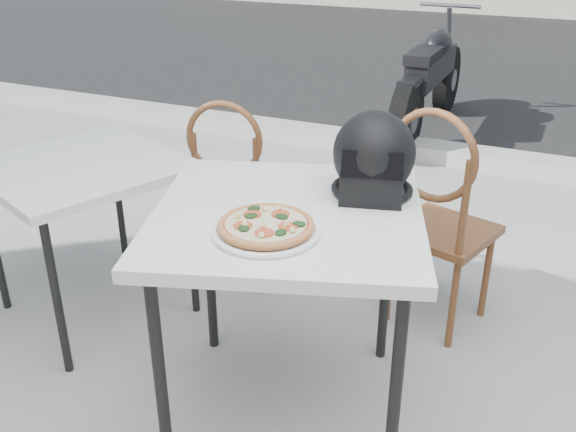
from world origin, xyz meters
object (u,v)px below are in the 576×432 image
at_px(cafe_table_main, 288,231).
at_px(helmet, 374,159).
at_px(plate, 266,232).
at_px(cafe_chair_main, 438,210).
at_px(pizza, 266,225).
at_px(cafe_chair_side, 232,183).
at_px(cafe_table_side, 82,177).
at_px(motorcycle, 430,81).

bearing_deg(cafe_table_main, helmet, 49.36).
distance_m(cafe_table_main, plate, 0.20).
bearing_deg(helmet, plate, -129.12).
xyz_separation_m(plate, helmet, (0.20, 0.43, 0.12)).
height_order(cafe_table_main, cafe_chair_main, cafe_chair_main).
bearing_deg(pizza, cafe_chair_side, 124.42).
height_order(plate, cafe_chair_side, cafe_chair_side).
height_order(cafe_table_main, pizza, pizza).
bearing_deg(cafe_chair_side, cafe_table_side, 36.23).
distance_m(plate, motorcycle, 3.82).
height_order(pizza, helmet, helmet).
bearing_deg(cafe_chair_main, helmet, 91.48).
distance_m(helmet, motorcycle, 3.43).
xyz_separation_m(cafe_table_main, helmet, (0.21, 0.24, 0.20)).
relative_size(cafe_chair_main, motorcycle, 0.51).
distance_m(helmet, cafe_chair_main, 0.66).
bearing_deg(cafe_table_side, cafe_table_main, -13.17).
relative_size(cafe_table_main, plate, 3.10).
relative_size(cafe_table_main, cafe_chair_main, 1.07).
xyz_separation_m(cafe_table_main, cafe_table_side, (-1.09, 0.25, -0.08)).
xyz_separation_m(pizza, motorcycle, (-0.33, 3.78, -0.42)).
relative_size(pizza, cafe_chair_side, 0.34).
bearing_deg(cafe_table_side, cafe_chair_side, 46.66).
distance_m(plate, cafe_chair_main, 1.04).
distance_m(cafe_chair_main, motorcycle, 2.91).
bearing_deg(cafe_chair_main, motorcycle, -60.02).
bearing_deg(cafe_table_main, cafe_chair_main, 65.33).
xyz_separation_m(cafe_chair_main, cafe_table_side, (-1.44, -0.51, 0.10)).
xyz_separation_m(cafe_chair_main, motorcycle, (-0.66, 2.83, -0.14)).
height_order(cafe_table_side, motorcycle, motorcycle).
height_order(plate, helmet, helmet).
bearing_deg(cafe_chair_main, pizza, 87.13).
distance_m(cafe_table_main, cafe_chair_side, 1.00).
relative_size(cafe_table_main, motorcycle, 0.55).
distance_m(cafe_table_side, motorcycle, 3.44).
relative_size(cafe_table_main, pizza, 3.35).
xyz_separation_m(helmet, cafe_chair_main, (0.14, 0.52, -0.38)).
height_order(cafe_chair_main, motorcycle, cafe_chair_main).
xyz_separation_m(pizza, helmet, (0.20, 0.43, 0.10)).
distance_m(cafe_table_main, cafe_chair_main, 0.86).
bearing_deg(cafe_table_side, motorcycle, 76.94).
bearing_deg(cafe_chair_main, plate, 87.12).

